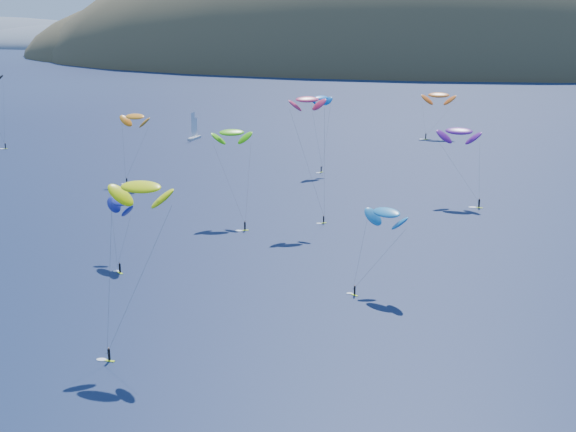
{
  "coord_description": "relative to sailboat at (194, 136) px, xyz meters",
  "views": [
    {
      "loc": [
        27.9,
        -55.47,
        46.78
      ],
      "look_at": [
        3.39,
        80.0,
        9.0
      ],
      "focal_mm": 50.0,
      "sensor_mm": 36.0,
      "label": 1
    }
  ],
  "objects": [
    {
      "name": "sailboat",
      "position": [
        0.0,
        0.0,
        0.0
      ],
      "size": [
        8.45,
        7.27,
        10.33
      ],
      "rotation": [
        0.0,
        0.0,
        -0.14
      ],
      "color": "silver",
      "rests_on": "ground"
    },
    {
      "name": "kitesurfer_11",
      "position": [
        81.1,
        21.76,
        13.15
      ],
      "size": [
        11.32,
        11.71,
        17.17
      ],
      "rotation": [
        0.0,
        0.0,
        -0.04
      ],
      "color": "#BDF01A",
      "rests_on": "ground"
    },
    {
      "name": "kitesurfer_4",
      "position": [
        48.89,
        -39.97,
        18.89
      ],
      "size": [
        7.26,
        9.97,
        21.88
      ],
      "rotation": [
        0.0,
        0.0,
        0.88
      ],
      "color": "#BDF01A",
      "rests_on": "ground"
    },
    {
      "name": "kitesurfer_6",
      "position": [
        85.64,
        -68.99,
        15.38
      ],
      "size": [
        11.27,
        11.56,
        19.07
      ],
      "rotation": [
        0.0,
        0.0,
        -0.17
      ],
      "color": "#BDF01A",
      "rests_on": "ground"
    },
    {
      "name": "kitesurfer_5",
      "position": [
        72.64,
        -132.05,
        11.72
      ],
      "size": [
        9.49,
        10.15,
        14.95
      ],
      "rotation": [
        0.0,
        0.0,
        -0.64
      ],
      "color": "#BDF01A",
      "rests_on": "ground"
    },
    {
      "name": "island",
      "position": [
        90.79,
        358.38,
        -11.63
      ],
      "size": [
        730.0,
        300.0,
        210.0
      ],
      "color": "#3D3526",
      "rests_on": "ground"
    },
    {
      "name": "kitesurfer_3",
      "position": [
        36.72,
        -92.58,
        17.43
      ],
      "size": [
        10.9,
        15.77,
        20.73
      ],
      "rotation": [
        0.0,
        0.0,
        0.37
      ],
      "color": "#BDF01A",
      "rests_on": "ground"
    },
    {
      "name": "kitesurfer_2",
      "position": [
        40.96,
        -159.32,
        21.01
      ],
      "size": [
        9.6,
        11.42,
        24.49
      ],
      "rotation": [
        0.0,
        0.0,
        -0.13
      ],
      "color": "#BDF01A",
      "rests_on": "ground"
    },
    {
      "name": "kitesurfer_10",
      "position": [
        24.0,
        -125.74,
        9.8
      ],
      "size": [
        8.41,
        13.24,
        12.96
      ],
      "rotation": [
        0.0,
        0.0,
        -0.74
      ],
      "color": "#BDF01A",
      "rests_on": "ground"
    },
    {
      "name": "kitesurfer_1",
      "position": [
        3.55,
        -63.35,
        15.89
      ],
      "size": [
        9.82,
        9.49,
        19.31
      ],
      "rotation": [
        0.0,
        0.0,
        -0.34
      ],
      "color": "#BDF01A",
      "rests_on": "ground"
    },
    {
      "name": "kitesurfer_9",
      "position": [
        53.14,
        -92.01,
        24.86
      ],
      "size": [
        9.3,
        7.92,
        27.99
      ],
      "rotation": [
        0.0,
        0.0,
        0.48
      ],
      "color": "#BDF01A",
      "rests_on": "ground"
    }
  ]
}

